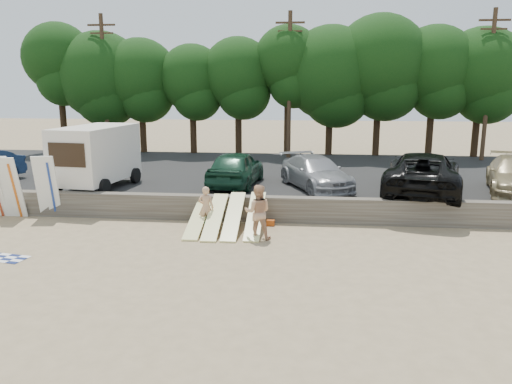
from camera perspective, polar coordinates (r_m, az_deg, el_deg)
ground at (r=17.15m, az=-5.19°, el=-5.86°), size 120.00×120.00×0.00m
seawall at (r=19.85m, az=-3.57°, el=-1.82°), size 44.00×0.50×1.00m
parking_lot at (r=27.14m, az=-0.98°, el=1.69°), size 44.00×14.50×0.70m
treeline at (r=33.63m, az=2.35°, el=13.74°), size 32.72×6.18×9.03m
utility_poles at (r=32.02m, az=3.84°, el=12.40°), size 25.80×0.26×9.00m
box_trailer at (r=23.53m, az=-17.81°, el=4.19°), size 2.94×4.62×2.78m
car_1 at (r=23.04m, az=-2.30°, el=2.75°), size 2.39×4.98×1.64m
car_2 at (r=22.64m, az=6.83°, el=2.22°), size 3.82×5.31×1.43m
car_3 at (r=22.42m, az=18.51°, el=2.05°), size 4.43×6.97×1.79m
surfboard_upright_3 at (r=22.38m, az=-26.67°, el=0.53°), size 0.58×0.65×2.56m
surfboard_upright_4 at (r=22.10m, az=-25.86°, el=0.44°), size 0.52×0.72×2.53m
surfboard_upright_5 at (r=21.74m, az=-23.24°, el=0.54°), size 0.58×0.66×2.56m
surfboard_upright_6 at (r=21.58m, az=-22.32°, el=0.54°), size 0.54×0.59×2.56m
surfboard_low_0 at (r=18.66m, az=-6.64°, el=-3.00°), size 0.56×2.91×0.87m
surfboard_low_1 at (r=18.39m, az=-4.70°, el=-2.82°), size 0.56×2.84×1.10m
surfboard_low_2 at (r=18.30m, az=-2.60°, el=-2.74°), size 0.56×2.81×1.18m
surfboard_low_3 at (r=18.29m, az=-0.11°, el=-2.72°), size 0.56×2.81×1.18m
beachgoer_a at (r=18.70m, az=-5.73°, el=-1.78°), size 0.59×0.39×1.61m
beachgoer_b at (r=17.31m, az=0.20°, el=-2.30°), size 0.97×0.78×1.93m
cooler at (r=19.17m, az=-5.41°, el=-3.41°), size 0.42×0.36×0.32m
gear_bag at (r=19.16m, az=1.66°, el=-3.53°), size 0.30×0.25×0.22m
beach_towel at (r=17.55m, az=-26.89°, el=-6.73°), size 1.73×1.73×0.00m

